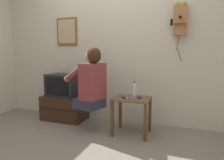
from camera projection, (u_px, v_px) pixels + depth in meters
The scene contains 12 objects.
ground_plane at pixel (83, 148), 2.38m from camera, with size 14.00×14.00×0.00m, color slate.
wall_back at pixel (114, 44), 3.27m from camera, with size 6.80×0.05×2.55m.
side_table at pixel (132, 106), 2.76m from camera, with size 0.50×0.42×0.51m.
person at pixel (91, 80), 2.83m from camera, with size 0.58×0.49×0.87m.
tv_stand at pixel (65, 108), 3.41m from camera, with size 0.71×0.44×0.41m.
television at pixel (64, 85), 3.38m from camera, with size 0.51×0.39×0.37m.
wall_phone_antique at pixel (180, 20), 2.81m from camera, with size 0.23×0.19×0.84m.
framed_picture at pixel (67, 32), 3.49m from camera, with size 0.39×0.03×0.47m.
cell_phone_held at pixel (125, 98), 2.73m from camera, with size 0.13×0.13×0.01m.
cell_phone_spare at pixel (139, 97), 2.73m from camera, with size 0.09×0.13×0.01m.
water_bottle at pixel (134, 89), 2.82m from camera, with size 0.06×0.06×0.22m.
toothbrush at pixel (132, 99), 2.63m from camera, with size 0.18×0.02×0.02m.
Camera 1 is at (1.08, -2.01, 1.11)m, focal length 32.00 mm.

